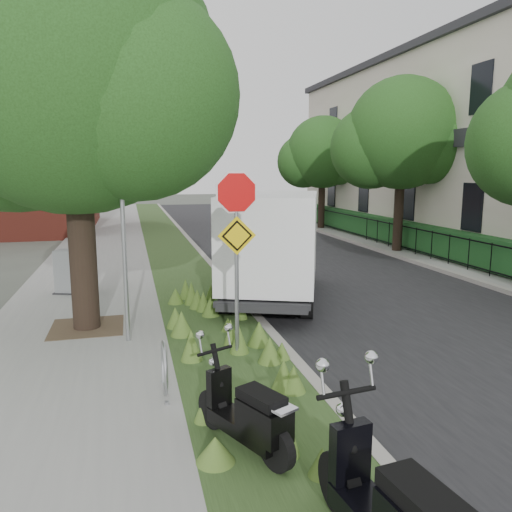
{
  "coord_description": "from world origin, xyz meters",
  "views": [
    {
      "loc": [
        -3.08,
        -7.32,
        3.23
      ],
      "look_at": [
        -0.34,
        3.48,
        1.3
      ],
      "focal_mm": 35.0,
      "sensor_mm": 36.0,
      "label": 1
    }
  ],
  "objects_px": {
    "box_truck": "(273,242)",
    "utility_cabinet": "(72,272)",
    "sign_assembly": "(237,226)",
    "scooter_near": "(253,422)"
  },
  "relations": [
    {
      "from": "scooter_near",
      "to": "box_truck",
      "type": "xyz_separation_m",
      "value": [
        2.16,
        6.65,
        1.0
      ]
    },
    {
      "from": "box_truck",
      "to": "utility_cabinet",
      "type": "xyz_separation_m",
      "value": [
        -4.87,
        1.63,
        -0.84
      ]
    },
    {
      "from": "utility_cabinet",
      "to": "sign_assembly",
      "type": "bearing_deg",
      "value": -59.14
    },
    {
      "from": "sign_assembly",
      "to": "utility_cabinet",
      "type": "relative_size",
      "value": 2.92
    },
    {
      "from": "sign_assembly",
      "to": "box_truck",
      "type": "xyz_separation_m",
      "value": [
        1.69,
        3.68,
        -0.83
      ]
    },
    {
      "from": "scooter_near",
      "to": "box_truck",
      "type": "distance_m",
      "value": 7.06
    },
    {
      "from": "sign_assembly",
      "to": "utility_cabinet",
      "type": "height_order",
      "value": "sign_assembly"
    },
    {
      "from": "box_truck",
      "to": "utility_cabinet",
      "type": "bearing_deg",
      "value": 161.44
    },
    {
      "from": "sign_assembly",
      "to": "box_truck",
      "type": "bearing_deg",
      "value": 65.35
    },
    {
      "from": "scooter_near",
      "to": "utility_cabinet",
      "type": "xyz_separation_m",
      "value": [
        -2.71,
        8.29,
        0.15
      ]
    }
  ]
}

